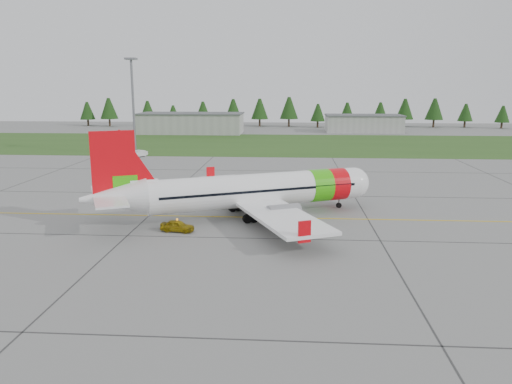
{
  "coord_description": "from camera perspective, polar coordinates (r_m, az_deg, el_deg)",
  "views": [
    {
      "loc": [
        1.06,
        -46.84,
        14.67
      ],
      "look_at": [
        -2.48,
        5.95,
        3.4
      ],
      "focal_mm": 35.0,
      "sensor_mm": 36.0,
      "label": 1
    }
  ],
  "objects": [
    {
      "name": "treeline",
      "position": [
        185.1,
        3.55,
        9.0
      ],
      "size": [
        160.0,
        8.0,
        10.0
      ],
      "primitive_type": null,
      "color": "#1C3F14",
      "rests_on": "ground"
    },
    {
      "name": "hangar_east",
      "position": [
        167.01,
        12.18,
        7.61
      ],
      "size": [
        24.0,
        12.0,
        5.2
      ],
      "primitive_type": "cube",
      "color": "#A8A8A3",
      "rests_on": "ground"
    },
    {
      "name": "grass_strip",
      "position": [
        129.68,
        3.36,
        5.51
      ],
      "size": [
        320.0,
        50.0,
        0.03
      ],
      "primitive_type": "cube",
      "color": "#30561E",
      "rests_on": "ground"
    },
    {
      "name": "floodlight_mast",
      "position": [
        110.03,
        -13.83,
        9.25
      ],
      "size": [
        0.5,
        0.5,
        20.0
      ],
      "primitive_type": "cylinder",
      "color": "slate",
      "rests_on": "ground"
    },
    {
      "name": "service_van",
      "position": [
        107.96,
        -13.32,
        5.06
      ],
      "size": [
        1.98,
        1.94,
        4.39
      ],
      "primitive_type": "imported",
      "rotation": [
        0.0,
        0.0,
        -0.41
      ],
      "color": "silver",
      "rests_on": "ground"
    },
    {
      "name": "aircraft",
      "position": [
        56.84,
        -0.58,
        0.13
      ],
      "size": [
        32.08,
        30.44,
        10.26
      ],
      "rotation": [
        0.0,
        0.0,
        0.42
      ],
      "color": "white",
      "rests_on": "ground"
    },
    {
      "name": "follow_me_car",
      "position": [
        51.64,
        -9.02,
        -2.63
      ],
      "size": [
        1.39,
        1.56,
        3.48
      ],
      "primitive_type": "imported",
      "rotation": [
        0.0,
        0.0,
        1.42
      ],
      "color": "yellow",
      "rests_on": "ground"
    },
    {
      "name": "ground",
      "position": [
        49.1,
        2.43,
        -5.37
      ],
      "size": [
        320.0,
        320.0,
        0.0
      ],
      "primitive_type": "plane",
      "color": "gray",
      "rests_on": "ground"
    },
    {
      "name": "hangar_west",
      "position": [
        160.31,
        -7.41,
        7.75
      ],
      "size": [
        32.0,
        14.0,
        6.0
      ],
      "primitive_type": "cube",
      "color": "#A8A8A3",
      "rests_on": "ground"
    },
    {
      "name": "taxi_guideline",
      "position": [
        56.78,
        2.64,
        -2.95
      ],
      "size": [
        120.0,
        0.25,
        0.02
      ],
      "primitive_type": "cube",
      "color": "gold",
      "rests_on": "ground"
    }
  ]
}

